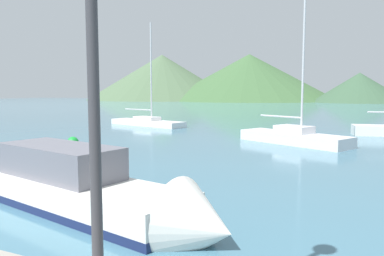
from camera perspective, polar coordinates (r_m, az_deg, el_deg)
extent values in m
cylinder|color=#38383D|center=(3.96, -14.97, 13.45)|extent=(0.12, 0.12, 5.50)
cube|color=white|center=(10.29, -17.67, -9.39)|extent=(7.22, 3.32, 0.75)
cube|color=#19234C|center=(10.37, -17.62, -10.87)|extent=(7.25, 3.34, 0.20)
cone|color=white|center=(7.49, 1.77, -14.87)|extent=(1.61, 2.04, 1.82)
cube|color=slate|center=(10.54, -19.47, -4.69)|extent=(3.84, 2.25, 0.83)
cube|color=silver|center=(22.16, 15.24, -1.52)|extent=(6.69, 4.60, 0.60)
cube|color=silver|center=(22.11, 15.28, -0.20)|extent=(2.34, 2.06, 0.42)
cylinder|color=#BCBCC1|center=(21.81, 16.63, 10.85)|extent=(0.12, 0.12, 8.91)
cylinder|color=#BCBCC1|center=(22.63, 13.31, 1.73)|extent=(2.67, 1.39, 0.10)
cube|color=white|center=(32.72, -6.86, 0.78)|extent=(7.78, 3.76, 0.46)
cube|color=white|center=(32.69, -6.87, 1.46)|extent=(2.53, 1.82, 0.32)
cylinder|color=#BCBCC1|center=(32.23, -6.25, 8.48)|extent=(0.12, 0.12, 8.28)
cylinder|color=#BCBCC1|center=(33.48, -8.21, 2.81)|extent=(3.31, 1.00, 0.10)
cylinder|color=green|center=(18.40, -17.65, -3.45)|extent=(0.76, 0.76, 0.34)
sphere|color=green|center=(18.34, -17.69, -2.10)|extent=(0.53, 0.53, 0.53)
cone|color=#4C6647|center=(128.78, -4.57, 7.71)|extent=(50.55, 50.55, 15.18)
cone|color=#3D6038|center=(121.48, 8.69, 7.65)|extent=(54.48, 54.48, 14.59)
cone|color=#38563D|center=(106.95, 24.13, 5.65)|extent=(24.11, 24.11, 7.71)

